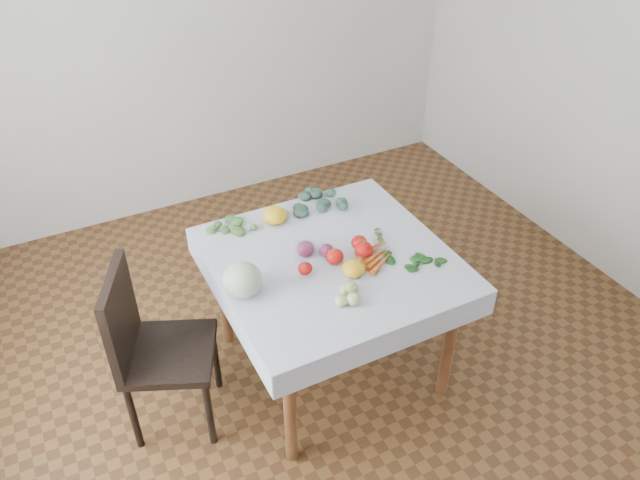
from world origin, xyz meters
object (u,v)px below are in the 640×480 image
at_px(table, 331,274).
at_px(chair, 149,342).
at_px(carrot_bunch, 377,254).
at_px(cabbage, 242,280).
at_px(heirloom_back, 275,215).

distance_m(table, chair, 0.93).
bearing_deg(carrot_bunch, cabbage, 176.45).
bearing_deg(heirloom_back, table, -73.09).
bearing_deg(cabbage, carrot_bunch, -3.55).
height_order(cabbage, heirloom_back, cabbage).
height_order(heirloom_back, carrot_bunch, heirloom_back).
bearing_deg(heirloom_back, cabbage, -127.96).
relative_size(table, heirloom_back, 7.70).
bearing_deg(cabbage, table, 6.30).
relative_size(cabbage, carrot_bunch, 0.80).
bearing_deg(carrot_bunch, table, 154.46).
distance_m(chair, heirloom_back, 0.90).
bearing_deg(cabbage, chair, 162.86).
distance_m(heirloom_back, carrot_bunch, 0.60).
bearing_deg(table, carrot_bunch, -25.54).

